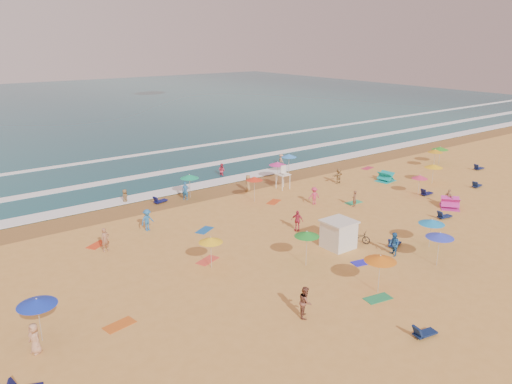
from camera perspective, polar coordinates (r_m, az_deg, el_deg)
ground at (r=41.47m, az=4.77°, el=-4.02°), size 220.00×220.00×0.00m
ocean at (r=116.67m, az=-23.90°, el=8.51°), size 220.00×140.00×0.18m
wet_sand at (r=50.95m, az=-4.54°, el=0.12°), size 220.00×220.00×0.00m
surf_foam at (r=58.30m, az=-9.19°, el=2.27°), size 200.00×18.70×0.05m
cabana at (r=37.65m, az=9.41°, el=-4.85°), size 2.00×2.00×2.00m
cabana_roof at (r=37.26m, az=9.49°, el=-3.34°), size 2.20×2.20×0.12m
bicycle at (r=38.96m, az=11.64°, el=-5.02°), size 1.31×1.94×0.96m
lifeguard_stand at (r=51.31m, az=3.10°, el=1.49°), size 1.20×1.20×2.10m
beach_umbrellas at (r=40.80m, az=5.23°, el=-1.20°), size 63.20×31.81×0.80m
loungers at (r=43.38m, az=13.86°, el=-3.26°), size 53.71×29.16×0.34m
towels at (r=40.93m, az=4.24°, el=-4.28°), size 38.73×22.42×0.03m
popup_tents at (r=52.42m, az=17.74°, el=0.50°), size 4.71×11.52×1.20m
beachgoers at (r=43.02m, az=1.91°, el=-1.99°), size 37.16×28.82×2.15m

